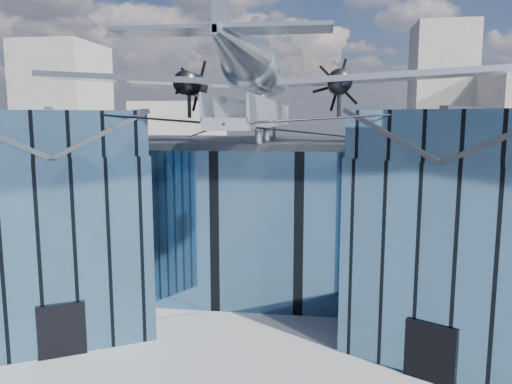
# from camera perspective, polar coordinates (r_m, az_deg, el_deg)

# --- Properties ---
(ground_plane) EXTENTS (120.00, 120.00, 0.00)m
(ground_plane) POSITION_cam_1_polar(r_m,az_deg,el_deg) (28.25, -0.57, -15.21)
(ground_plane) COLOR gray
(museum) EXTENTS (32.88, 24.50, 17.60)m
(museum) POSITION_cam_1_polar(r_m,az_deg,el_deg) (32.17, 0.92, -1.94)
(museum) COLOR #456C8D
(museum) RESTS_ON ground
(bg_towers) EXTENTS (77.00, 24.50, 26.00)m
(bg_towers) POSITION_cam_1_polar(r_m,az_deg,el_deg) (76.14, 6.05, 7.37)
(bg_towers) COLOR gray
(bg_towers) RESTS_ON ground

